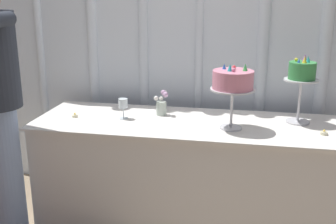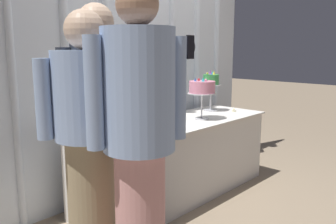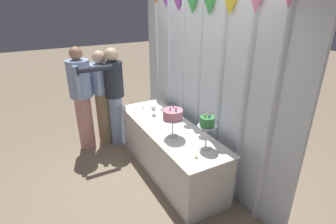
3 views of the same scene
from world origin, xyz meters
name	(u,v)px [view 1 (image 1 of 3)]	position (x,y,z in m)	size (l,w,h in m)	color
draped_curtain	(206,16)	(0.03, 0.60, 1.42)	(3.37, 0.16, 2.70)	silver
cake_table	(191,172)	(0.00, 0.10, 0.37)	(2.14, 0.71, 0.75)	white
cake_display_nearleft	(233,82)	(0.27, 0.01, 1.05)	(0.28, 0.28, 0.42)	silver
cake_display_nearright	(302,75)	(0.70, 0.22, 1.07)	(0.22, 0.22, 0.46)	silver
wine_glass	(123,104)	(-0.48, 0.09, 0.85)	(0.06, 0.06, 0.14)	silver
flower_vase	(162,104)	(-0.23, 0.22, 0.82)	(0.10, 0.07, 0.18)	#B2C1B2
tealight_far_left	(75,116)	(-0.82, 0.05, 0.76)	(0.04, 0.04, 0.03)	beige
tealight_near_left	(324,133)	(0.83, 0.00, 0.76)	(0.05, 0.05, 0.03)	beige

